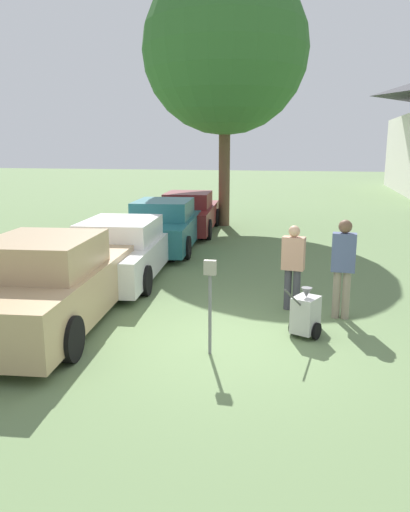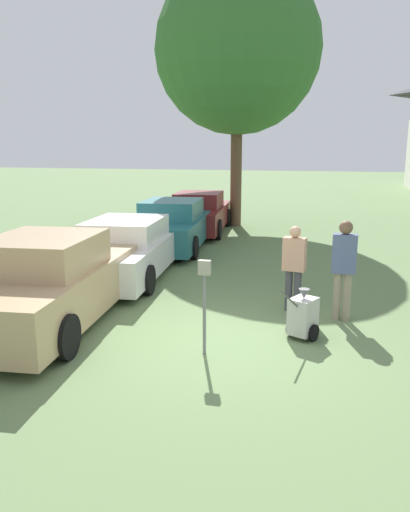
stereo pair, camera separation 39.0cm
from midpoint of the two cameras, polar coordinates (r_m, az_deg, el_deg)
name	(u,v)px [view 1 (the left image)]	position (r m, az deg, el deg)	size (l,w,h in m)	color
ground_plane	(219,343)	(8.16, 0.26, -9.88)	(120.00, 120.00, 0.00)	#607A4C
parked_car_tan	(48,284)	(9.21, -18.63, -3.10)	(2.47, 5.05, 1.60)	tan
parked_car_white	(123,250)	(12.28, -10.27, 0.73)	(2.39, 5.33, 1.41)	silver
parked_car_teal	(165,226)	(15.49, -5.35, 3.43)	(2.38, 5.13, 1.51)	#23666B
parked_car_maroon	(189,214)	(18.41, -2.46, 4.86)	(2.31, 4.96, 1.48)	maroon
parking_meter	(210,290)	(7.42, -0.93, -3.90)	(0.18, 0.09, 1.46)	slate
person_worker	(293,263)	(9.59, 8.89, -0.77)	(0.45, 0.28, 1.65)	#3F3F47
person_supervisor	(343,263)	(9.26, 14.36, -0.73)	(0.43, 0.25, 1.83)	gray
equipment_cart	(305,314)	(8.40, 10.10, -6.60)	(0.61, 0.98, 1.00)	#B2B2AD
shade_tree	(225,50)	(20.18, 1.73, 22.46)	(6.24, 6.24, 9.76)	brown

